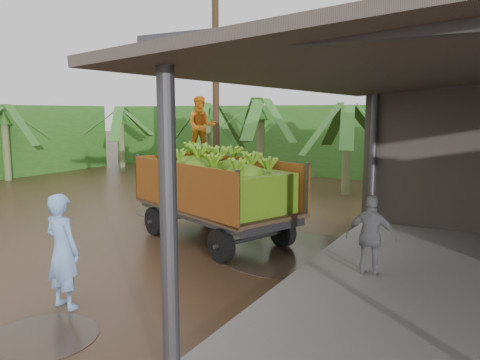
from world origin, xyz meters
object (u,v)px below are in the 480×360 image
banana_trailer (215,188)px  utility_pole (216,82)px  man_grey (371,237)px  man_blue (63,251)px

banana_trailer → utility_pole: utility_pole is taller
man_grey → utility_pole: utility_pole is taller
man_blue → utility_pole: size_ratio=0.23×
banana_trailer → utility_pole: 5.92m
man_blue → utility_pole: utility_pole is taller
man_blue → man_grey: bearing=-133.8°
man_blue → man_grey: 5.74m
banana_trailer → man_grey: (4.18, -0.85, -0.53)m
banana_trailer → man_blue: banana_trailer is taller
man_blue → utility_pole: 10.10m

